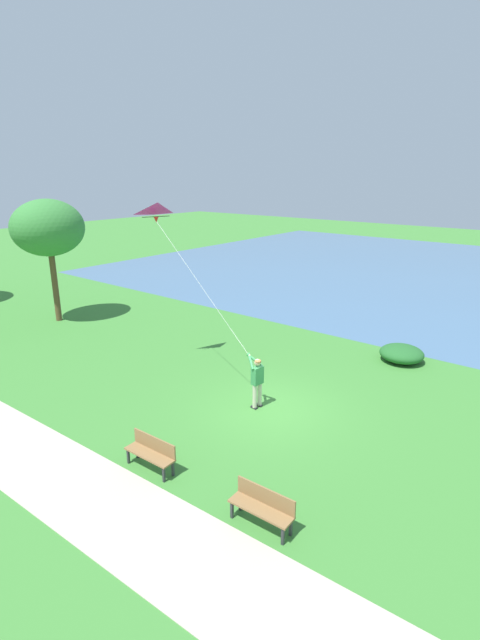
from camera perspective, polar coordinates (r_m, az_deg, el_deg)
ground_plane at (r=15.74m, az=3.69°, el=-10.79°), size 120.00×120.00×0.00m
lake_water at (r=39.82m, az=20.72°, el=5.59°), size 36.00×44.00×0.01m
walkway_path at (r=13.36m, az=-20.79°, el=-17.64°), size 3.61×32.07×0.02m
person_kite_flyer at (r=15.36m, az=2.08°, el=-7.13°), size 0.52×0.62×1.83m
flying_kite at (r=17.80m, az=-9.94°, el=12.62°), size 1.24×5.05×4.63m
park_bench_near_walkway at (r=10.99m, az=2.79°, el=-21.67°), size 0.50×1.52×0.88m
park_bench_far_walkway at (r=12.87m, az=-10.77°, el=-15.47°), size 0.50×1.52×0.88m
tree_behind_path at (r=25.62m, az=-22.42°, el=10.32°), size 3.67×3.23×6.27m
lakeside_shrub at (r=20.40m, az=19.16°, el=-3.89°), size 1.73×1.78×0.69m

